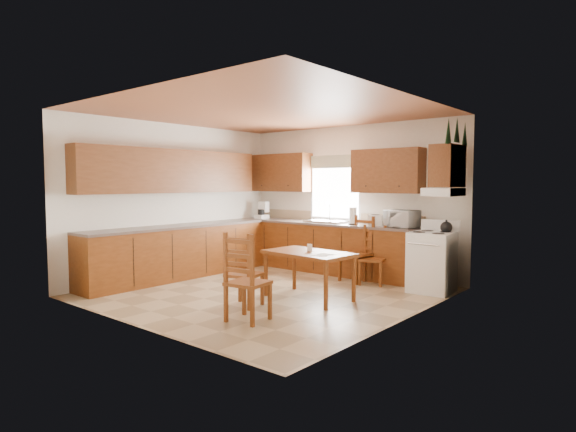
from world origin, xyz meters
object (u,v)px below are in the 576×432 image
Objects in this scene: chair_near_left at (248,277)px; chair_far_left at (372,255)px; microwave at (401,219)px; chair_near_right at (244,269)px; stove at (432,263)px; dining_table at (309,275)px; chair_far_right at (356,249)px.

chair_near_left is 1.12× the size of chair_far_left.
microwave is 2.93m from chair_near_right.
microwave is (-0.66, 0.30, 0.62)m from stove.
dining_table is at bearing -131.06° from stove.
chair_near_right is at bearing -83.78° from chair_far_right.
chair_far_right is (-0.31, 0.01, 0.07)m from chair_far_left.
chair_near_left is 0.70m from chair_near_right.
microwave is at bearing 36.27° from chair_far_left.
chair_near_right is at bearing -99.50° from microwave.
chair_near_right is at bearing -122.09° from chair_far_left.
microwave reaches higher than chair_near_left.
chair_far_right is at bearing -179.68° from stove.
stove is 1.94m from dining_table.
stove is at bearing -118.71° from chair_near_left.
microwave is 0.48× the size of chair_near_right.
dining_table is at bearing -93.96° from chair_near_left.
chair_far_left is at bearing -117.82° from chair_near_right.
stove is 2.90m from chair_near_right.
stove is 1.28m from chair_far_right.
chair_near_left is (-1.06, -2.89, 0.08)m from stove.
chair_near_left is 2.78m from chair_far_left.
chair_near_left is at bearing -114.23° from stove.
dining_table is 1.33× the size of chair_far_left.
chair_far_left reaches higher than stove.
dining_table is at bearing -115.17° from chair_far_left.
microwave reaches higher than chair_near_right.
chair_far_right is at bearing 161.08° from chair_far_left.
chair_far_left is 0.87× the size of chair_far_right.
chair_near_left reaches higher than stove.
chair_near_right is (-0.42, -0.88, 0.16)m from dining_table.
chair_far_right is (-0.22, 2.79, 0.01)m from chair_near_left.
microwave is at bearing -105.64° from chair_near_left.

